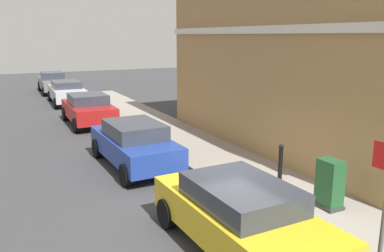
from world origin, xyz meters
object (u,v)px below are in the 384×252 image
Objects in this scene: car_silver at (67,92)px; car_grey at (53,82)px; car_yellow at (241,215)px; car_red at (89,109)px; bollard_near_cabinet at (281,162)px; car_blue at (135,143)px; utility_cabinet at (329,186)px.

car_grey is (-0.07, 5.40, 0.02)m from car_silver.
car_red is (-0.09, 12.53, -0.00)m from car_yellow.
car_silver is 16.79m from bollard_near_cabinet.
car_red is at bearing -1.81° from car_blue.
car_grey reaches higher than car_red.
car_grey is (0.03, 11.78, 0.02)m from car_red.
car_grey reaches higher than car_blue.
car_grey is 23.98m from utility_cabinet.
car_yellow reaches higher than bollard_near_cabinet.
car_red is 11.78m from car_grey.
car_grey is at bearing -1.58° from car_blue.
car_blue is 18.56m from car_grey.
car_red is 3.81× the size of bollard_near_cabinet.
bollard_near_cabinet is at bearing -163.49° from car_red.
car_red is 3.44× the size of utility_cabinet.
car_grey is at bearing -1.07° from car_yellow.
car_yellow is 18.91m from car_silver.
bollard_near_cabinet is at bearing -139.52° from car_blue.
car_silver is (0.16, 13.16, -0.01)m from car_blue.
car_red reaches higher than utility_cabinet.
car_grey reaches higher than utility_cabinet.
utility_cabinet is 1.11× the size of bollard_near_cabinet.
bollard_near_cabinet is (2.87, 2.37, -0.05)m from car_yellow.
car_blue is at bearing 179.76° from car_red.
car_yellow is at bearing -179.30° from car_red.
bollard_near_cabinet is at bearing -171.19° from car_grey.
car_blue is 6.01m from utility_cabinet.
utility_cabinet is at bearing -172.02° from car_grey.
car_silver is 4.12× the size of bollard_near_cabinet.
bollard_near_cabinet is (0.10, 1.87, 0.02)m from utility_cabinet.
car_red is 12.37m from utility_cabinet.
car_blue reaches higher than utility_cabinet.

